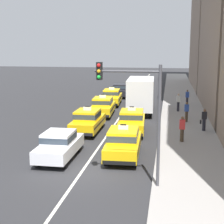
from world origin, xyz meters
TOP-DOWN VIEW (x-y plane):
  - ground_plane at (0.00, 0.00)m, footprint 160.00×160.00m
  - lane_stripe_left_right at (0.00, 20.00)m, footprint 0.14×80.00m
  - sidewalk_curb at (5.60, 15.00)m, footprint 4.00×90.00m
  - sedan_left_nearest at (-1.72, 1.87)m, footprint 1.76×4.30m
  - taxi_left_second at (-1.53, 8.06)m, footprint 1.83×4.56m
  - taxi_left_third at (-1.58, 14.20)m, footprint 2.02×4.64m
  - taxi_left_fourth at (-1.72, 19.98)m, footprint 2.02×4.64m
  - sedan_left_fifth at (-1.66, 25.78)m, footprint 2.06×4.41m
  - taxi_right_nearest at (1.77, 2.72)m, footprint 1.95×4.61m
  - taxi_right_second at (1.63, 8.46)m, footprint 2.05×4.65m
  - box_truck_right_third at (1.65, 16.32)m, footprint 2.50×7.04m
  - pedestrian_near_crosswalk at (6.79, 9.33)m, footprint 0.47×0.24m
  - pedestrian_mid_block at (5.67, 12.19)m, footprint 0.36×0.24m
  - pedestrian_by_storefront at (6.08, 20.11)m, footprint 0.36×0.24m
  - pedestrian_trailing at (5.13, 6.12)m, footprint 0.36×0.24m
  - pedestrian_far_corner at (5.11, 16.70)m, footprint 0.36×0.24m
  - traffic_light_pole at (2.89, -1.45)m, footprint 2.87×0.33m

SIDE VIEW (x-z plane):
  - ground_plane at x=0.00m, z-range 0.00..0.00m
  - lane_stripe_left_right at x=0.00m, z-range 0.00..0.01m
  - sidewalk_curb at x=5.60m, z-range 0.00..0.15m
  - sedan_left_nearest at x=-1.72m, z-range 0.06..1.64m
  - sedan_left_fifth at x=-1.66m, z-range 0.06..1.64m
  - taxi_left_second at x=-1.53m, z-range -0.10..1.86m
  - taxi_left_third at x=-1.58m, z-range -0.10..1.86m
  - taxi_left_fourth at x=-1.72m, z-range -0.10..1.86m
  - taxi_right_nearest at x=1.77m, z-range -0.10..1.86m
  - taxi_right_second at x=1.63m, z-range -0.10..1.86m
  - pedestrian_near_crosswalk at x=6.79m, z-range 0.15..1.75m
  - pedestrian_by_storefront at x=6.08m, z-range 0.16..1.76m
  - pedestrian_mid_block at x=5.67m, z-range 0.16..1.78m
  - pedestrian_trailing at x=5.13m, z-range 0.16..1.81m
  - pedestrian_far_corner at x=5.11m, z-range 0.16..1.83m
  - box_truck_right_third at x=1.65m, z-range 0.14..3.41m
  - traffic_light_pole at x=2.89m, z-range 1.03..6.61m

